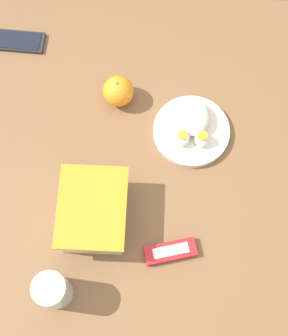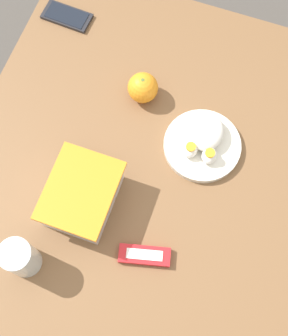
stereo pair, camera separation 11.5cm
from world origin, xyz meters
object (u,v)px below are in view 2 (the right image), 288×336
at_px(food_container, 83,196).
at_px(rice_plate, 203,142).
at_px(orange_fruit, 143,88).
at_px(candy_bar, 144,255).
at_px(drinking_glass, 21,258).
at_px(cell_phone, 67,16).

bearing_deg(food_container, rice_plate, -43.71).
bearing_deg(orange_fruit, rice_plate, -113.84).
distance_m(food_container, orange_fruit, 0.33).
distance_m(food_container, rice_plate, 0.33).
relative_size(rice_plate, candy_bar, 1.53).
xyz_separation_m(food_container, candy_bar, (-0.08, -0.18, -0.03)).
bearing_deg(drinking_glass, food_container, -21.78).
distance_m(food_container, drinking_glass, 0.20).
bearing_deg(drinking_glass, rice_plate, -35.56).
bearing_deg(cell_phone, rice_plate, -117.37).
relative_size(food_container, candy_bar, 1.53).
height_order(food_container, cell_phone, food_container).
distance_m(candy_bar, cell_phone, 0.72).
distance_m(orange_fruit, candy_bar, 0.43).
xyz_separation_m(orange_fruit, drinking_glass, (-0.51, 0.11, 0.02)).
bearing_deg(food_container, drinking_glass, 158.22).
relative_size(rice_plate, cell_phone, 1.40).
bearing_deg(cell_phone, food_container, -152.79).
distance_m(orange_fruit, cell_phone, 0.33).
bearing_deg(cell_phone, orange_fruit, -119.61).
relative_size(cell_phone, drinking_glass, 1.20).
bearing_deg(candy_bar, drinking_glass, 112.36).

